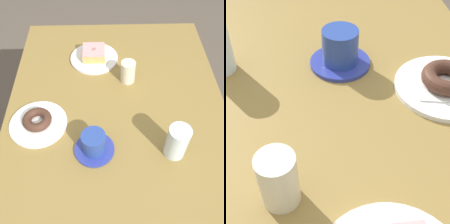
% 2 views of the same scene
% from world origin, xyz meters
% --- Properties ---
extents(table, '(1.13, 0.80, 0.78)m').
position_xyz_m(table, '(0.00, 0.00, 0.70)').
color(table, olive).
rests_on(table, ground_plane).
extents(plate_chocolate_ring, '(0.20, 0.20, 0.01)m').
position_xyz_m(plate_chocolate_ring, '(-0.04, 0.27, 0.78)').
color(plate_chocolate_ring, white).
rests_on(plate_chocolate_ring, table).
extents(napkin_chocolate_ring, '(0.13, 0.13, 0.00)m').
position_xyz_m(napkin_chocolate_ring, '(-0.04, 0.27, 0.79)').
color(napkin_chocolate_ring, white).
rests_on(napkin_chocolate_ring, plate_chocolate_ring).
extents(donut_chocolate_ring, '(0.10, 0.10, 0.03)m').
position_xyz_m(donut_chocolate_ring, '(-0.04, 0.27, 0.81)').
color(donut_chocolate_ring, '#45291E').
rests_on(donut_chocolate_ring, napkin_chocolate_ring).
extents(coffee_cup, '(0.13, 0.13, 0.08)m').
position_xyz_m(coffee_cup, '(-0.14, 0.08, 0.82)').
color(coffee_cup, '#2A3695').
rests_on(coffee_cup, table).
extents(sugar_jar, '(0.06, 0.06, 0.09)m').
position_xyz_m(sugar_jar, '(0.18, -0.05, 0.82)').
color(sugar_jar, beige).
rests_on(sugar_jar, table).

